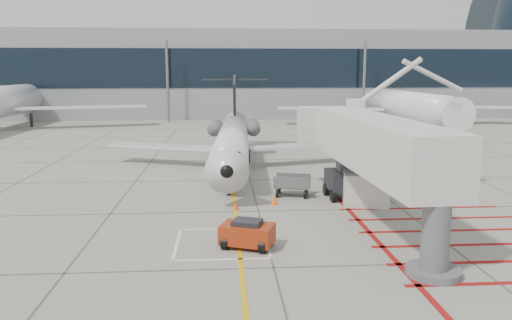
{
  "coord_description": "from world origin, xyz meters",
  "views": [
    {
      "loc": [
        -1.95,
        -22.32,
        7.57
      ],
      "look_at": [
        0.0,
        6.0,
        2.5
      ],
      "focal_mm": 35.0,
      "sensor_mm": 36.0,
      "label": 1
    }
  ],
  "objects": [
    {
      "name": "terminal_glass_band",
      "position": [
        10.0,
        55.95,
        8.0
      ],
      "size": [
        180.0,
        0.1,
        6.0
      ],
      "primitive_type": "cube",
      "color": "black",
      "rests_on": "ground_plane"
    },
    {
      "name": "terminal_building",
      "position": [
        10.0,
        70.0,
        7.0
      ],
      "size": [
        180.0,
        28.0,
        14.0
      ],
      "primitive_type": "cube",
      "color": "gray",
      "rests_on": "ground_plane"
    },
    {
      "name": "bg_aircraft_c",
      "position": [
        22.43,
        46.0,
        5.52
      ],
      "size": [
        33.1,
        36.78,
        11.03
      ],
      "primitive_type": null,
      "color": "silver",
      "rests_on": "ground_plane"
    },
    {
      "name": "pushback_tug",
      "position": [
        -0.9,
        -1.59,
        0.65
      ],
      "size": [
        2.57,
        2.07,
        1.3
      ],
      "primitive_type": null,
      "rotation": [
        0.0,
        0.0,
        -0.35
      ],
      "color": "#A12E0F",
      "rests_on": "ground_plane"
    },
    {
      "name": "regional_jet",
      "position": [
        -1.26,
        14.16,
        3.51
      ],
      "size": [
        22.46,
        27.73,
        7.02
      ],
      "primitive_type": null,
      "rotation": [
        0.0,
        0.0,
        -0.05
      ],
      "color": "silver",
      "rests_on": "ground_plane"
    },
    {
      "name": "ground_power_unit",
      "position": [
        6.16,
        4.72,
        0.98
      ],
      "size": [
        2.7,
        1.87,
        1.96
      ],
      "primitive_type": null,
      "rotation": [
        0.0,
        0.0,
        -0.18
      ],
      "color": "silver",
      "rests_on": "ground_plane"
    },
    {
      "name": "ground_plane",
      "position": [
        0.0,
        0.0,
        0.0
      ],
      "size": [
        260.0,
        260.0,
        0.0
      ],
      "primitive_type": "plane",
      "color": "gray",
      "rests_on": "ground"
    },
    {
      "name": "cone_nose",
      "position": [
        -1.23,
        4.42,
        0.22
      ],
      "size": [
        0.32,
        0.32,
        0.44
      ],
      "primitive_type": "cone",
      "color": "#F5520C",
      "rests_on": "ground_plane"
    },
    {
      "name": "cone_side",
      "position": [
        1.02,
        5.39,
        0.27
      ],
      "size": [
        0.39,
        0.39,
        0.54
      ],
      "primitive_type": "cone",
      "color": "#FF610D",
      "rests_on": "ground_plane"
    },
    {
      "name": "jet_bridge",
      "position": [
        5.66,
        0.95,
        3.55
      ],
      "size": [
        9.15,
        18.08,
        7.09
      ],
      "primitive_type": null,
      "rotation": [
        0.0,
        0.0,
        0.04
      ],
      "color": "silver",
      "rests_on": "ground_plane"
    },
    {
      "name": "baggage_cart",
      "position": [
        2.31,
        7.25,
        0.68
      ],
      "size": [
        2.43,
        1.86,
        1.36
      ],
      "primitive_type": null,
      "rotation": [
        0.0,
        0.0,
        -0.26
      ],
      "color": "#535357",
      "rests_on": "ground_plane"
    }
  ]
}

